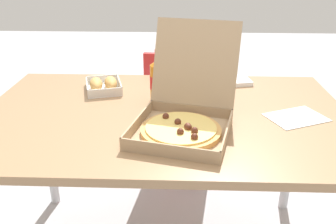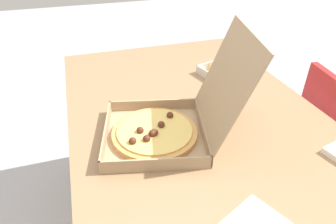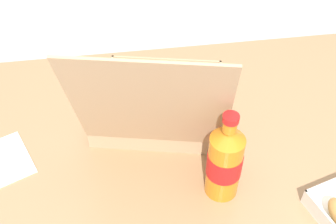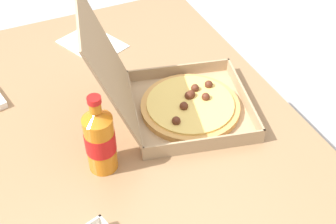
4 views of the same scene
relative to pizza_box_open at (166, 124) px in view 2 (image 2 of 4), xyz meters
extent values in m
cube|color=#997551|center=(-0.07, 0.14, -0.06)|extent=(1.44, 0.91, 0.03)
cylinder|color=#B7B7BC|center=(-0.73, -0.24, -0.44)|extent=(0.05, 0.05, 0.72)
cylinder|color=#B7B7BC|center=(-0.73, 0.53, -0.44)|extent=(0.05, 0.05, 0.72)
cube|color=red|center=(-0.04, 0.72, -0.16)|extent=(0.36, 0.08, 0.38)
cylinder|color=#B2B2B7|center=(0.14, 0.71, -0.59)|extent=(0.03, 0.03, 0.43)
cylinder|color=#B2B2B7|center=(-0.20, 0.76, -0.59)|extent=(0.03, 0.03, 0.43)
cube|color=tan|center=(-0.01, -0.04, -0.05)|extent=(0.39, 0.39, 0.01)
cube|color=tan|center=(-0.05, -0.19, -0.02)|extent=(0.31, 0.08, 0.04)
cube|color=tan|center=(-0.16, 0.00, -0.02)|extent=(0.08, 0.31, 0.04)
cube|color=tan|center=(0.14, -0.07, -0.02)|extent=(0.08, 0.31, 0.04)
cube|color=tan|center=(0.03, 0.12, -0.02)|extent=(0.31, 0.08, 0.04)
cube|color=tan|center=(0.04, 0.17, 0.15)|extent=(0.34, 0.19, 0.30)
cylinder|color=tan|center=(-0.01, -0.04, -0.03)|extent=(0.28, 0.28, 0.02)
cylinder|color=#EAC666|center=(-0.01, -0.04, -0.02)|extent=(0.25, 0.25, 0.01)
sphere|color=#562819|center=(0.02, -0.05, -0.01)|extent=(0.02, 0.02, 0.02)
sphere|color=#562819|center=(0.01, -0.04, -0.01)|extent=(0.02, 0.02, 0.02)
sphere|color=#562819|center=(0.04, -0.07, -0.01)|extent=(0.02, 0.02, 0.02)
sphere|color=#562819|center=(0.01, -0.05, -0.01)|extent=(0.02, 0.02, 0.02)
sphere|color=#562819|center=(-0.06, 0.03, -0.01)|extent=(0.02, 0.02, 0.02)
sphere|color=#562819|center=(-0.01, -0.08, -0.01)|extent=(0.02, 0.02, 0.02)
sphere|color=#562819|center=(0.03, -0.12, -0.01)|extent=(0.02, 0.02, 0.02)
sphere|color=#562819|center=(-0.02, -0.01, -0.01)|extent=(0.02, 0.02, 0.02)
cube|color=white|center=(-0.36, 0.38, -0.05)|extent=(0.20, 0.22, 0.00)
cube|color=silver|center=(-0.34, 0.29, -0.03)|extent=(0.15, 0.04, 0.03)
cube|color=silver|center=(-0.39, 0.47, -0.03)|extent=(0.15, 0.04, 0.03)
cube|color=silver|center=(-0.43, 0.36, -0.03)|extent=(0.06, 0.18, 0.03)
cube|color=silver|center=(-0.29, 0.40, -0.03)|extent=(0.06, 0.18, 0.03)
ellipsoid|color=tan|center=(-0.39, 0.37, -0.02)|extent=(0.09, 0.13, 0.05)
ellipsoid|color=tan|center=(-0.33, 0.39, -0.02)|extent=(0.09, 0.13, 0.05)
cylinder|color=orange|center=(-0.10, 0.25, 0.03)|extent=(0.07, 0.07, 0.16)
cone|color=orange|center=(-0.10, 0.25, 0.12)|extent=(0.07, 0.07, 0.02)
cylinder|color=orange|center=(-0.10, 0.25, 0.15)|extent=(0.03, 0.03, 0.02)
cylinder|color=red|center=(-0.10, 0.25, 0.17)|extent=(0.03, 0.03, 0.01)
cylinder|color=red|center=(-0.10, 0.25, 0.04)|extent=(0.07, 0.07, 0.06)
camera|label=1|loc=(-0.01, -1.15, 0.54)|focal=38.76mm
camera|label=2|loc=(0.73, -0.22, 0.56)|focal=31.53mm
camera|label=3|loc=(0.09, 0.77, 0.69)|focal=43.42mm
camera|label=4|loc=(-0.82, 0.40, 0.79)|focal=47.21mm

